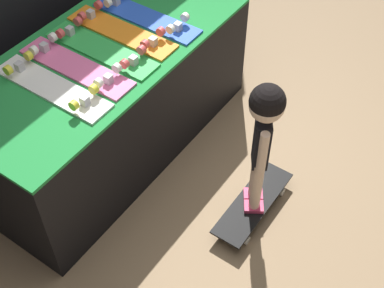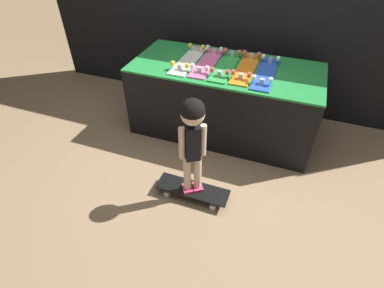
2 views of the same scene
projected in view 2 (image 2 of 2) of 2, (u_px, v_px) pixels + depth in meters
name	position (u px, v px, depth m)	size (l,w,h in m)	color
ground_plane	(206.00, 159.00, 3.08)	(16.00, 16.00, 0.00)	#9E7F5B
back_wall	(245.00, 11.00, 3.25)	(4.99, 0.10, 2.24)	black
display_rack	(224.00, 100.00, 3.24)	(1.91, 0.87, 0.77)	black
skateboard_white_on_rack	(189.00, 59.00, 3.08)	(0.18, 0.73, 0.09)	white
skateboard_pink_on_rack	(208.00, 62.00, 3.03)	(0.18, 0.73, 0.09)	pink
skateboard_green_on_rack	(226.00, 65.00, 2.97)	(0.18, 0.73, 0.09)	green
skateboard_orange_on_rack	(246.00, 68.00, 2.93)	(0.18, 0.73, 0.09)	orange
skateboard_blue_on_rack	(266.00, 72.00, 2.86)	(0.18, 0.73, 0.09)	blue
skateboard_on_floor	(193.00, 190.00, 2.66)	(0.65, 0.20, 0.09)	black
child	(193.00, 131.00, 2.24)	(0.21, 0.19, 0.91)	#E03D6B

